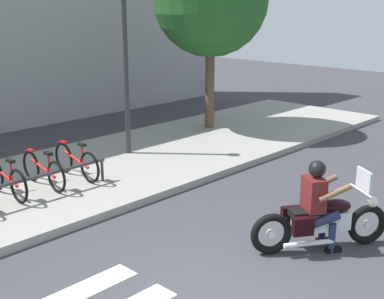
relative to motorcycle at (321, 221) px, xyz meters
The scene contains 7 objects.
sidewalk 6.08m from the motorcycle, 114.10° to the left, with size 24.00×4.40×0.15m, color gray.
motorcycle is the anchor object (origin of this frame).
rider 0.38m from the motorcycle, 143.50° to the left, with size 0.77×0.73×1.45m.
bicycle_5 5.82m from the motorcycle, 114.95° to the left, with size 0.48×1.61×0.79m.
bicycle_6 5.53m from the motorcycle, 107.60° to the left, with size 0.48×1.62×0.77m.
bicycle_7 5.35m from the motorcycle, 99.61° to the left, with size 0.48×1.64×0.80m.
street_lamp 6.36m from the motorcycle, 79.78° to the left, with size 0.28×0.28×4.05m.
Camera 1 is at (-4.24, -3.71, 3.70)m, focal length 48.42 mm.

